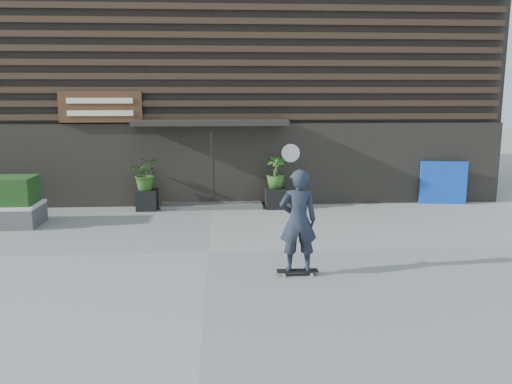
{
  "coord_description": "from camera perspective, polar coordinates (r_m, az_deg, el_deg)",
  "views": [
    {
      "loc": [
        0.32,
        -11.11,
        3.41
      ],
      "look_at": [
        1.11,
        1.18,
        1.1
      ],
      "focal_mm": 37.31,
      "sensor_mm": 36.0,
      "label": 1
    }
  ],
  "objects": [
    {
      "name": "ground",
      "position": [
        11.63,
        -5.12,
        -6.48
      ],
      "size": [
        80.0,
        80.0,
        0.0
      ],
      "primitive_type": "plane",
      "color": "gray",
      "rests_on": "ground"
    },
    {
      "name": "entrance_step",
      "position": [
        16.07,
        -4.74,
        -1.45
      ],
      "size": [
        3.0,
        0.8,
        0.12
      ],
      "primitive_type": "cube",
      "color": "#4B4B48",
      "rests_on": "ground"
    },
    {
      "name": "planter_pot_left",
      "position": [
        15.98,
        -11.59,
        -0.83
      ],
      "size": [
        0.6,
        0.6,
        0.6
      ],
      "primitive_type": "cube",
      "color": "black",
      "rests_on": "ground"
    },
    {
      "name": "bamboo_left",
      "position": [
        15.84,
        -11.7,
        1.94
      ],
      "size": [
        0.86,
        0.75,
        0.96
      ],
      "primitive_type": "imported",
      "color": "#2D591E",
      "rests_on": "planter_pot_left"
    },
    {
      "name": "planter_pot_right",
      "position": [
        15.9,
        2.1,
        -0.67
      ],
      "size": [
        0.6,
        0.6,
        0.6
      ],
      "primitive_type": "cube",
      "color": "black",
      "rests_on": "ground"
    },
    {
      "name": "bamboo_right",
      "position": [
        15.77,
        2.12,
        2.11
      ],
      "size": [
        0.54,
        0.54,
        0.96
      ],
      "primitive_type": "imported",
      "color": "#2D591E",
      "rests_on": "planter_pot_right"
    },
    {
      "name": "blue_tarp",
      "position": [
        17.44,
        19.43,
        0.95
      ],
      "size": [
        1.42,
        0.32,
        1.33
      ],
      "primitive_type": "cube",
      "rotation": [
        0.0,
        0.0,
        -0.14
      ],
      "color": "#0D39B4",
      "rests_on": "ground"
    },
    {
      "name": "building",
      "position": [
        21.08,
        -4.65,
        12.16
      ],
      "size": [
        18.0,
        11.0,
        8.0
      ],
      "color": "black",
      "rests_on": "ground"
    },
    {
      "name": "skateboarder",
      "position": [
        9.94,
        4.53,
        -3.1
      ],
      "size": [
        0.78,
        0.47,
        2.03
      ],
      "color": "black",
      "rests_on": "ground"
    }
  ]
}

